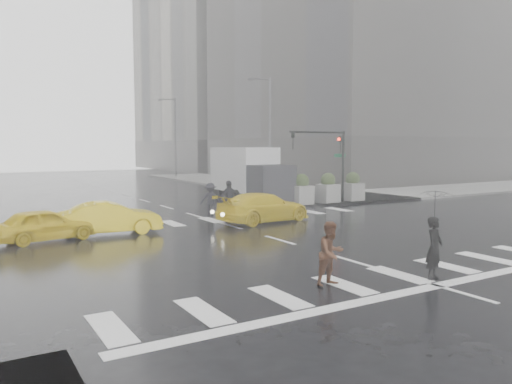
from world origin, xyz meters
TOP-DOWN VIEW (x-y plane):
  - ground at (0.00, 0.00)m, footprint 120.00×120.00m
  - sidewalk_ne at (19.50, 17.50)m, footprint 35.00×35.00m
  - building_ne at (29.00, 27.00)m, footprint 26.05×26.05m
  - building_ne_far at (29.00, 56.00)m, footprint 26.05×26.05m
  - road_markings at (0.00, 0.00)m, footprint 18.00×48.00m
  - traffic_signal_pole at (9.01, 8.01)m, footprint 4.45×0.42m
  - street_lamp_near at (10.87, 18.00)m, footprint 2.15×0.22m
  - street_lamp_far at (10.87, 38.00)m, footprint 2.15×0.22m
  - planter_west at (7.00, 8.20)m, footprint 1.10×1.10m
  - planter_mid at (9.00, 8.20)m, footprint 1.10×1.10m
  - planter_east at (11.00, 8.20)m, footprint 1.10×1.10m
  - pedestrian_black at (0.46, -6.80)m, footprint 1.22×1.24m
  - pedestrian_brown at (-2.30, -5.83)m, footprint 0.87×0.71m
  - pedestrian_far_a at (1.11, 6.22)m, footprint 1.11×0.68m
  - pedestrian_far_b at (0.75, 7.64)m, footprint 1.21×0.89m
  - taxi_front at (-7.71, 4.37)m, footprint 3.88×2.12m
  - taxi_mid at (-5.20, 4.62)m, footprint 4.17×1.85m
  - taxi_rear at (1.87, 4.18)m, footprint 4.48×2.56m
  - box_truck at (5.42, 11.45)m, footprint 2.47×6.58m

SIDE VIEW (x-z plane):
  - ground at x=0.00m, z-range 0.00..0.00m
  - road_markings at x=0.00m, z-range 0.00..0.01m
  - sidewalk_ne at x=19.50m, z-range 0.00..0.15m
  - taxi_front at x=-7.71m, z-range 0.00..1.25m
  - taxi_mid at x=-5.20m, z-range 0.00..1.33m
  - taxi_rear at x=1.87m, z-range 0.00..1.39m
  - pedestrian_brown at x=-2.30m, z-range 0.00..1.66m
  - pedestrian_far_b at x=0.75m, z-range 0.00..1.67m
  - pedestrian_far_a at x=1.11m, z-range 0.00..1.88m
  - planter_west at x=7.00m, z-range 0.08..1.88m
  - planter_mid at x=9.00m, z-range 0.08..1.88m
  - planter_east at x=11.00m, z-range 0.08..1.88m
  - pedestrian_black at x=0.46m, z-range 0.39..2.82m
  - box_truck at x=5.42m, z-range 0.12..3.61m
  - traffic_signal_pole at x=9.01m, z-range 0.97..5.47m
  - street_lamp_near at x=10.87m, z-range 0.45..9.45m
  - street_lamp_far at x=10.87m, z-range 0.45..9.45m
  - building_ne_far at x=29.00m, z-range -1.73..34.27m
  - building_ne at x=29.00m, z-range -1.79..40.21m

